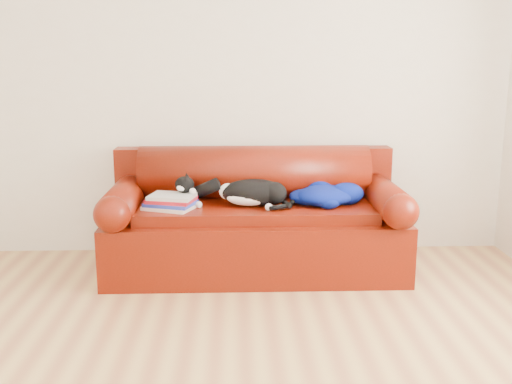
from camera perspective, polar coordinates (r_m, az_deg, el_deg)
ground at (r=3.06m, az=-4.03°, el=-16.94°), size 4.50×4.50×0.00m
room_shell at (r=2.69m, az=-1.84°, el=15.97°), size 4.52×4.02×2.61m
sofa_base at (r=4.35m, az=-0.07°, el=-4.44°), size 2.10×0.90×0.50m
sofa_back at (r=4.51m, az=-0.17°, el=0.16°), size 2.10×1.01×0.88m
book_stack at (r=4.16m, az=-8.09°, el=-0.93°), size 0.39×0.35×0.10m
cat at (r=4.19m, az=-0.34°, el=-0.11°), size 0.63×0.35×0.24m
blanket at (r=4.29m, az=6.68°, el=-0.21°), size 0.61×0.51×0.16m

